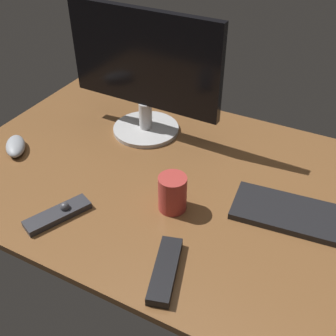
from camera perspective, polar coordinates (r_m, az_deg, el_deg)
name	(u,v)px	position (r cm, az deg, el deg)	size (l,w,h in cm)	color
desk	(191,185)	(115.98, 3.21, -2.41)	(140.00, 84.00, 2.00)	brown
monitor	(144,71)	(127.46, -3.40, 13.32)	(50.67, 21.80, 39.96)	silver
keyboard	(310,218)	(109.45, 19.22, -6.59)	(38.80, 14.01, 1.74)	black
computer_mouse	(16,146)	(135.21, -20.53, 2.90)	(11.69, 5.76, 3.44)	#999EA5
media_remote	(58,214)	(107.98, -15.07, -6.20)	(11.50, 17.61, 3.39)	#2D2D33
tv_remote	(165,270)	(92.25, -0.38, -14.07)	(17.66, 4.90, 2.23)	black
coffee_mug	(174,194)	(103.96, 0.82, -3.60)	(7.36, 7.36, 10.00)	#B23833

